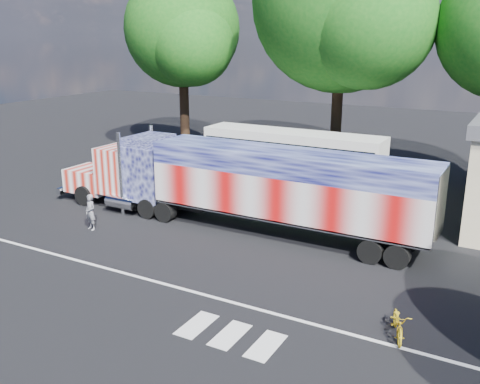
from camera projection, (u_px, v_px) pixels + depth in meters
The scene contains 8 objects.
ground at pixel (205, 254), 21.94m from camera, with size 100.00×100.00×0.00m, color black.
lane_markings at pixel (187, 303), 17.99m from camera, with size 30.00×2.67×0.01m.
semi_truck at pixel (240, 183), 24.44m from camera, with size 19.50×3.08×4.16m.
coach_bus at pixel (292, 157), 31.86m from camera, with size 10.93×2.54×3.18m.
woman at pixel (91, 212), 24.52m from camera, with size 0.61×0.40×1.68m, color slate.
bicycle at pixel (398, 323), 15.86m from camera, with size 0.60×1.71×0.90m, color gold.
tree_n_mid at pixel (345, 3), 32.55m from camera, with size 11.62×11.07×16.13m.
tree_nw_a at pixel (183, 30), 38.65m from camera, with size 8.78×8.36×13.24m.
Camera 1 is at (11.16, -17.04, 8.68)m, focal length 40.00 mm.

